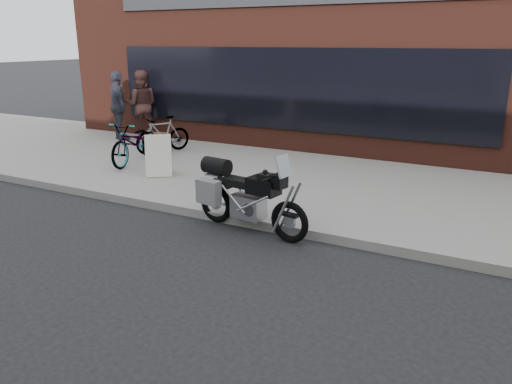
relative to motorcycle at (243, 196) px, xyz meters
name	(u,v)px	position (x,y,z in m)	size (l,w,h in m)	color
ground	(64,379)	(0.36, -3.90, -0.56)	(120.00, 120.00, 0.00)	black
near_sidewalk	(332,181)	(0.36, 3.10, -0.49)	(44.00, 6.00, 0.15)	gray
storefront	(348,60)	(-1.64, 10.08, 1.69)	(14.00, 10.07, 4.50)	#5E2A1E
motorcycle	(243,196)	(0.00, 0.00, 0.00)	(2.05, 0.70, 1.31)	black
bicycle_front	(135,142)	(-4.07, 2.24, 0.07)	(0.64, 1.84, 0.97)	gray
bicycle_rear	(163,135)	(-4.22, 3.44, 0.04)	(0.42, 1.49, 0.90)	gray
sandwich_sign	(159,155)	(-2.93, 1.64, 0.01)	(0.72, 0.71, 0.85)	white
cafe_table	(157,135)	(-4.64, 3.70, -0.06)	(0.68, 0.68, 0.39)	black
cafe_patron_left	(141,105)	(-5.94, 4.70, 0.55)	(0.93, 0.73, 1.92)	#52302C
cafe_patron_right	(118,106)	(-6.35, 4.21, 0.55)	(1.13, 0.47, 1.92)	#3B3C4B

